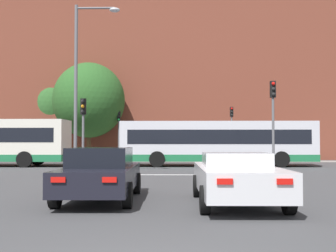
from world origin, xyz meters
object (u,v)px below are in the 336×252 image
object	(u,v)px
traffic_light_far_right	(232,125)
street_lamp_junction	(83,72)
car_roadster_right	(237,177)
traffic_light_far_left	(119,128)
bus_crossing_lead	(217,142)
traffic_light_near_right	(273,112)
pedestrian_waiting	(169,149)
car_saloon_left	(101,173)
pedestrian_walking_east	(183,150)
traffic_light_near_left	(83,123)

from	to	relation	value
traffic_light_far_right	street_lamp_junction	distance (m)	16.67
car_roadster_right	traffic_light_far_left	size ratio (longest dim) A/B	1.18
bus_crossing_lead	traffic_light_far_right	xyz separation A→B (m)	(1.76, 6.33, 1.39)
traffic_light_far_right	car_roadster_right	bearing A→B (deg)	-97.03
traffic_light_near_right	street_lamp_junction	bearing A→B (deg)	-177.02
traffic_light_far_left	street_lamp_junction	xyz separation A→B (m)	(0.24, -14.05, 2.19)
pedestrian_waiting	traffic_light_far_right	bearing A→B (deg)	-69.56
traffic_light_near_right	street_lamp_junction	distance (m)	9.34
car_roadster_right	car_saloon_left	bearing A→B (deg)	168.30
car_saloon_left	car_roadster_right	size ratio (longest dim) A/B	1.00
traffic_light_far_left	street_lamp_junction	world-z (taller)	street_lamp_junction
pedestrian_walking_east	traffic_light_near_left	bearing A→B (deg)	32.00
car_roadster_right	street_lamp_junction	world-z (taller)	street_lamp_junction
bus_crossing_lead	traffic_light_far_left	xyz separation A→B (m)	(-7.35, 6.40, 1.18)
car_roadster_right	bus_crossing_lead	distance (m)	16.73
car_saloon_left	street_lamp_junction	bearing A→B (deg)	104.99
car_saloon_left	traffic_light_near_left	world-z (taller)	traffic_light_near_left
traffic_light_far_right	traffic_light_far_left	bearing A→B (deg)	179.53
traffic_light_far_right	traffic_light_near_right	bearing A→B (deg)	-88.88
pedestrian_waiting	pedestrian_walking_east	world-z (taller)	pedestrian_waiting
pedestrian_walking_east	pedestrian_waiting	bearing A→B (deg)	-35.77
traffic_light_near_right	car_roadster_right	bearing A→B (deg)	-108.06
car_roadster_right	pedestrian_waiting	bearing A→B (deg)	94.62
car_saloon_left	pedestrian_waiting	world-z (taller)	pedestrian_waiting
pedestrian_waiting	car_saloon_left	bearing A→B (deg)	-156.29
car_roadster_right	pedestrian_walking_east	xyz separation A→B (m)	(-1.06, 23.63, 0.23)
car_roadster_right	traffic_light_far_right	world-z (taller)	traffic_light_far_right
car_roadster_right	traffic_light_near_left	bearing A→B (deg)	121.49
bus_crossing_lead	pedestrian_walking_east	distance (m)	7.31
pedestrian_waiting	traffic_light_near_left	bearing A→B (deg)	-168.92
car_roadster_right	street_lamp_junction	bearing A→B (deg)	123.09
bus_crossing_lead	pedestrian_waiting	xyz separation A→B (m)	(-3.27, 6.93, -0.52)
traffic_light_far_left	traffic_light_near_right	distance (m)	16.50
traffic_light_far_right	traffic_light_near_right	distance (m)	13.50
traffic_light_near_left	traffic_light_near_right	bearing A→B (deg)	-2.09
car_roadster_right	traffic_light_far_right	xyz separation A→B (m)	(2.83, 22.99, 2.26)
car_roadster_right	bus_crossing_lead	bearing A→B (deg)	85.62
traffic_light_near_left	pedestrian_walking_east	distance (m)	14.81
street_lamp_junction	car_roadster_right	bearing A→B (deg)	-56.20
car_saloon_left	pedestrian_walking_east	distance (m)	23.07
pedestrian_walking_east	bus_crossing_lead	bearing A→B (deg)	69.41
bus_crossing_lead	pedestrian_waiting	size ratio (longest dim) A/B	7.15
traffic_light_near_right	traffic_light_far_right	bearing A→B (deg)	91.12
traffic_light_far_left	traffic_light_near_right	bearing A→B (deg)	-55.36
car_saloon_left	pedestrian_waiting	xyz separation A→B (m)	(1.42, 22.89, 0.29)
street_lamp_junction	bus_crossing_lead	bearing A→B (deg)	47.09
bus_crossing_lead	car_saloon_left	bearing A→B (deg)	163.62
pedestrian_waiting	traffic_light_near_right	bearing A→B (deg)	-132.14
car_saloon_left	traffic_light_near_left	size ratio (longest dim) A/B	1.27
bus_crossing_lead	street_lamp_junction	bearing A→B (deg)	137.09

